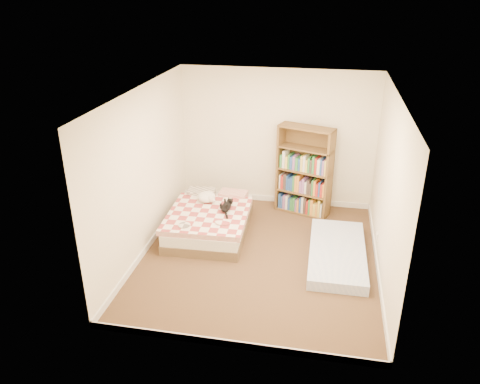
% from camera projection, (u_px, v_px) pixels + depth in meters
% --- Properties ---
extents(room, '(3.51, 4.01, 2.51)m').
position_uv_depth(room, '(261.00, 184.00, 6.64)').
color(room, '#4B3920').
rests_on(room, ground).
extents(bed, '(1.32, 1.77, 0.46)m').
position_uv_depth(bed, '(210.00, 220.00, 7.77)').
color(bed, brown).
rests_on(bed, room).
extents(bookshelf, '(1.06, 0.62, 1.60)m').
position_uv_depth(bookshelf, '(304.00, 182.00, 8.30)').
color(bookshelf, brown).
rests_on(bookshelf, room).
extents(floor_mattress, '(0.84, 1.84, 0.16)m').
position_uv_depth(floor_mattress, '(337.00, 253.00, 7.05)').
color(floor_mattress, '#7D96D0').
rests_on(floor_mattress, room).
extents(black_cat, '(0.21, 0.57, 0.13)m').
position_uv_depth(black_cat, '(227.00, 206.00, 7.65)').
color(black_cat, black).
rests_on(black_cat, bed).
extents(white_dog, '(0.34, 0.36, 0.16)m').
position_uv_depth(white_dog, '(207.00, 197.00, 7.91)').
color(white_dog, white).
rests_on(white_dog, bed).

